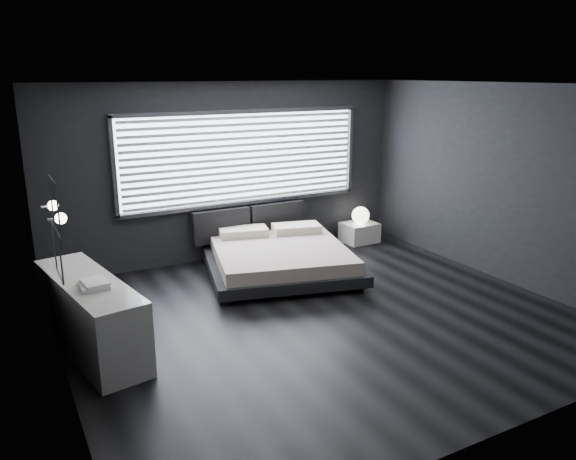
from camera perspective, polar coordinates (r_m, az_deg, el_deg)
room at (r=6.65m, az=3.49°, el=2.40°), size 6.04×6.00×2.80m
window at (r=9.05m, az=-4.49°, el=7.30°), size 4.14×0.09×1.52m
headboard at (r=9.23m, az=-3.93°, el=0.88°), size 1.96×0.16×0.52m
sconce_near at (r=5.72m, az=-22.11°, el=1.09°), size 0.18×0.11×0.11m
sconce_far at (r=6.31m, az=-22.78°, el=2.30°), size 0.18×0.11×0.11m
wall_art_upper at (r=5.08m, az=-22.60°, el=2.20°), size 0.01×0.48×0.48m
wall_art_lower at (r=5.44m, az=-22.38°, el=-2.09°), size 0.01×0.48×0.48m
bed at (r=8.40m, az=-0.78°, el=-2.82°), size 2.58×2.51×0.55m
nightstand at (r=10.10m, az=7.26°, el=-0.24°), size 0.61×0.51×0.34m
orb_lamp at (r=9.97m, az=7.38°, el=1.49°), size 0.31×0.31×0.31m
dresser at (r=6.51m, az=-19.40°, el=-8.09°), size 0.89×2.07×0.80m
book_stack at (r=6.12m, az=-19.09°, el=-5.21°), size 0.28×0.37×0.07m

